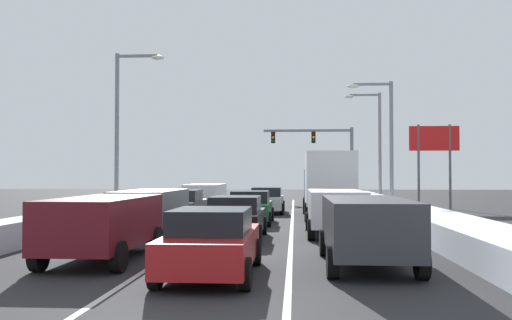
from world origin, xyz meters
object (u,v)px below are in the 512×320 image
(suv_white_right_lane_second, at_px, (336,208))
(traffic_light_gantry, at_px, (324,148))
(box_truck_right_lane_third, at_px, (328,181))
(street_lamp_left_mid, at_px, (123,120))
(sedan_silver_center_lane_fourth, at_px, (267,200))
(suv_charcoal_right_lane_nearest, at_px, (367,225))
(street_lamp_right_near, at_px, (385,134))
(suv_maroon_left_lane_nearest, at_px, (104,222))
(suv_gray_left_lane_second, at_px, (151,208))
(sedan_tan_right_lane_fourth, at_px, (318,196))
(sedan_charcoal_left_lane_third, at_px, (183,205))
(street_lamp_right_mid, at_px, (375,138))
(roadside_sign_right, at_px, (434,147))
(sedan_black_center_lane_second, at_px, (236,218))
(suv_white_left_lane_fourth, at_px, (206,195))
(sedan_green_center_lane_third, at_px, (251,207))
(sedan_red_center_lane_nearest, at_px, (212,242))

(suv_white_right_lane_second, bearing_deg, traffic_light_gantry, 87.97)
(box_truck_right_lane_third, xyz_separation_m, street_lamp_left_mid, (-10.86, -0.03, 3.29))
(suv_white_right_lane_second, bearing_deg, sedan_silver_center_lane_fourth, 105.34)
(suv_charcoal_right_lane_nearest, relative_size, street_lamp_right_near, 0.64)
(sedan_silver_center_lane_fourth, relative_size, traffic_light_gantry, 0.60)
(traffic_light_gantry, relative_size, street_lamp_right_near, 0.98)
(suv_maroon_left_lane_nearest, height_order, street_lamp_left_mid, street_lamp_left_mid)
(suv_gray_left_lane_second, distance_m, street_lamp_left_mid, 10.07)
(sedan_tan_right_lane_fourth, distance_m, street_lamp_right_near, 7.28)
(suv_charcoal_right_lane_nearest, xyz_separation_m, box_truck_right_lane_third, (-0.05, 15.09, 0.88))
(box_truck_right_lane_third, relative_size, sedan_charcoal_left_lane_third, 1.60)
(suv_maroon_left_lane_nearest, xyz_separation_m, street_lamp_left_mid, (-4.12, 14.65, 4.17))
(street_lamp_right_mid, height_order, street_lamp_left_mid, street_lamp_left_mid)
(box_truck_right_lane_third, bearing_deg, suv_maroon_left_lane_nearest, -114.69)
(suv_charcoal_right_lane_nearest, relative_size, roadside_sign_right, 0.89)
(suv_charcoal_right_lane_nearest, xyz_separation_m, street_lamp_right_mid, (4.05, 26.94, 3.90))
(suv_white_right_lane_second, height_order, sedan_tan_right_lane_fourth, suv_white_right_lane_second)
(sedan_black_center_lane_second, bearing_deg, suv_white_left_lane_fourth, 103.38)
(suv_gray_left_lane_second, bearing_deg, traffic_light_gantry, 73.36)
(suv_maroon_left_lane_nearest, xyz_separation_m, traffic_light_gantry, (7.46, 32.55, 3.48))
(sedan_green_center_lane_third, xyz_separation_m, sedan_charcoal_left_lane_third, (-3.44, 1.39, 0.00))
(box_truck_right_lane_third, xyz_separation_m, sedan_green_center_lane_third, (-3.75, -3.53, -1.14))
(suv_maroon_left_lane_nearest, distance_m, street_lamp_right_near, 21.45)
(box_truck_right_lane_third, height_order, sedan_tan_right_lane_fourth, box_truck_right_lane_third)
(sedan_silver_center_lane_fourth, xyz_separation_m, roadside_sign_right, (10.65, 4.27, 3.25))
(sedan_red_center_lane_nearest, relative_size, roadside_sign_right, 0.82)
(suv_gray_left_lane_second, height_order, street_lamp_right_near, street_lamp_right_near)
(sedan_charcoal_left_lane_third, distance_m, traffic_light_gantry, 21.84)
(sedan_black_center_lane_second, relative_size, roadside_sign_right, 0.82)
(street_lamp_right_mid, bearing_deg, suv_gray_left_lane_second, -119.03)
(sedan_green_center_lane_third, xyz_separation_m, suv_white_left_lane_fourth, (-3.39, 7.95, 0.25))
(sedan_black_center_lane_second, xyz_separation_m, sedan_green_center_lane_third, (0.03, 6.16, 0.00))
(sedan_red_center_lane_nearest, distance_m, sedan_silver_center_lane_fourth, 20.02)
(sedan_tan_right_lane_fourth, height_order, sedan_red_center_lane_nearest, same)
(sedan_black_center_lane_second, xyz_separation_m, street_lamp_right_mid, (7.88, 21.54, 4.15))
(box_truck_right_lane_third, bearing_deg, street_lamp_left_mid, -179.85)
(traffic_light_gantry, bearing_deg, sedan_green_center_lane_third, -101.77)
(sedan_charcoal_left_lane_third, height_order, street_lamp_right_near, street_lamp_right_near)
(street_lamp_right_near, xyz_separation_m, street_lamp_right_mid, (0.57, 8.05, 0.27))
(sedan_black_center_lane_second, bearing_deg, street_lamp_right_mid, 69.90)
(suv_charcoal_right_lane_nearest, height_order, sedan_black_center_lane_second, suv_charcoal_right_lane_nearest)
(sedan_tan_right_lane_fourth, xyz_separation_m, roadside_sign_right, (7.44, -1.10, 3.25))
(sedan_tan_right_lane_fourth, bearing_deg, box_truck_right_lane_third, -89.06)
(street_lamp_right_near, bearing_deg, sedan_green_center_lane_third, -134.78)
(box_truck_right_lane_third, bearing_deg, roadside_sign_right, 46.35)
(sedan_charcoal_left_lane_third, bearing_deg, suv_maroon_left_lane_nearest, -87.98)
(sedan_tan_right_lane_fourth, distance_m, street_lamp_right_mid, 6.70)
(sedan_tan_right_lane_fourth, bearing_deg, sedan_silver_center_lane_fourth, -120.81)
(suv_maroon_left_lane_nearest, relative_size, sedan_charcoal_left_lane_third, 1.09)
(sedan_silver_center_lane_fourth, height_order, roadside_sign_right, roadside_sign_right)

